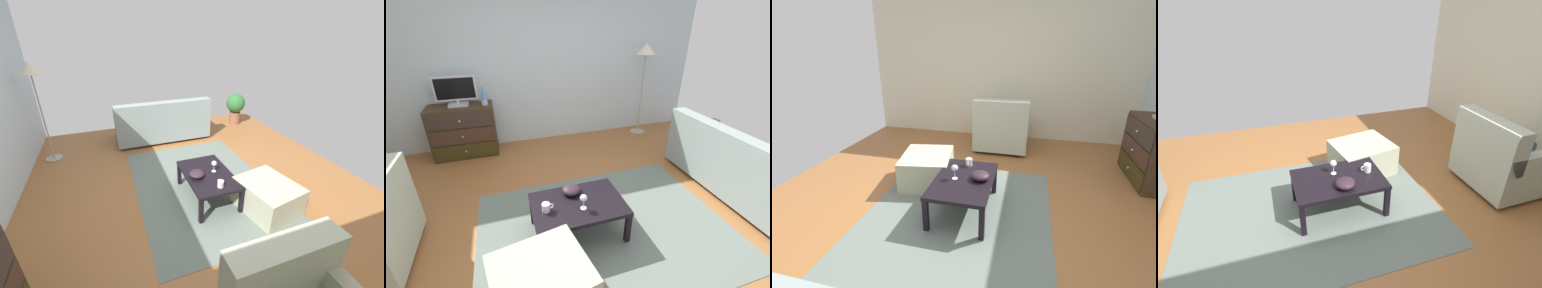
# 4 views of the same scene
# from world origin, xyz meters

# --- Properties ---
(ground_plane) EXTENTS (5.93, 5.15, 0.05)m
(ground_plane) POSITION_xyz_m (0.00, 0.00, -0.03)
(ground_plane) COLOR #955E32
(wall_plain_left) EXTENTS (0.12, 5.15, 2.66)m
(wall_plain_left) POSITION_xyz_m (-2.73, 0.00, 1.33)
(wall_plain_left) COLOR beige
(wall_plain_left) RESTS_ON ground_plane
(area_rug) EXTENTS (2.60, 1.90, 0.01)m
(area_rug) POSITION_xyz_m (0.20, -0.20, 0.00)
(area_rug) COLOR slate
(area_rug) RESTS_ON ground_plane
(dresser) EXTENTS (0.96, 0.49, 0.82)m
(dresser) POSITION_xyz_m (-1.30, 2.02, 0.41)
(dresser) COLOR #3C2B1A
(dresser) RESTS_ON ground_plane
(coffee_table) EXTENTS (0.91, 0.60, 0.38)m
(coffee_table) POSITION_xyz_m (-0.09, -0.16, 0.33)
(coffee_table) COLOR black
(coffee_table) RESTS_ON ground_plane
(wine_glass) EXTENTS (0.07, 0.07, 0.16)m
(wine_glass) POSITION_xyz_m (-0.06, -0.25, 0.49)
(wine_glass) COLOR silver
(wine_glass) RESTS_ON coffee_table
(mug) EXTENTS (0.11, 0.08, 0.08)m
(mug) POSITION_xyz_m (-0.41, -0.18, 0.42)
(mug) COLOR white
(mug) RESTS_ON coffee_table
(bowl_decorative) EXTENTS (0.19, 0.19, 0.09)m
(bowl_decorative) POSITION_xyz_m (-0.11, 0.01, 0.42)
(bowl_decorative) COLOR #2E1E28
(bowl_decorative) RESTS_ON coffee_table
(armchair) EXTENTS (0.80, 0.85, 0.89)m
(armchair) POSITION_xyz_m (-1.96, 0.02, 0.35)
(armchair) COLOR #332319
(armchair) RESTS_ON ground_plane
(ottoman) EXTENTS (0.79, 0.71, 0.39)m
(ottoman) POSITION_xyz_m (-0.57, -0.77, 0.19)
(ottoman) COLOR #B0B192
(ottoman) RESTS_ON ground_plane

